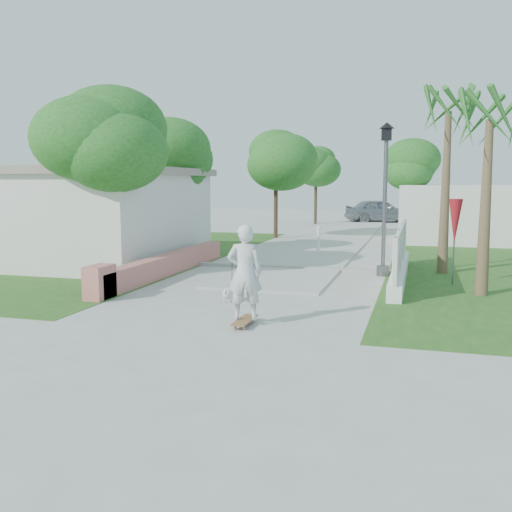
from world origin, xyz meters
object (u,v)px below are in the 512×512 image
(patio_umbrella, at_px, (455,222))
(parked_car, at_px, (380,211))
(street_lamp, at_px, (385,193))
(skateboarder, at_px, (235,274))
(dog, at_px, (229,293))
(bollard, at_px, (319,239))

(patio_umbrella, height_order, parked_car, patio_umbrella)
(street_lamp, bearing_deg, skateboarder, -114.04)
(street_lamp, bearing_deg, patio_umbrella, -27.76)
(skateboarder, distance_m, dog, 1.43)
(skateboarder, xyz_separation_m, parked_car, (0.94, 29.28, -0.04))
(skateboarder, bearing_deg, patio_umbrella, -147.93)
(skateboarder, bearing_deg, parked_car, -107.05)
(street_lamp, distance_m, dog, 6.12)
(street_lamp, distance_m, skateboarder, 6.67)
(skateboarder, xyz_separation_m, dog, (-0.53, 1.17, -0.63))
(skateboarder, bearing_deg, dog, -80.90)
(skateboarder, bearing_deg, street_lamp, -129.25)
(street_lamp, height_order, dog, street_lamp)
(street_lamp, xyz_separation_m, dog, (-3.17, -4.74, -2.21))
(dog, bearing_deg, street_lamp, 59.59)
(patio_umbrella, relative_size, parked_car, 0.49)
(parked_car, bearing_deg, patio_umbrella, 169.35)
(bollard, relative_size, patio_umbrella, 0.47)
(street_lamp, distance_m, patio_umbrella, 2.27)
(bollard, xyz_separation_m, parked_car, (1.00, 18.86, 0.22))
(dog, height_order, parked_car, parked_car)
(parked_car, bearing_deg, street_lamp, 165.10)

